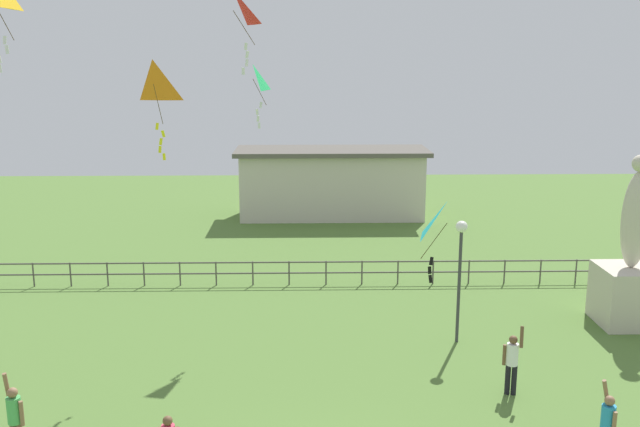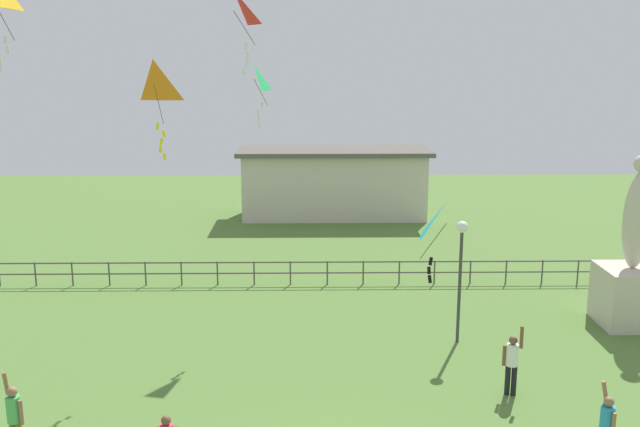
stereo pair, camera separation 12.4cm
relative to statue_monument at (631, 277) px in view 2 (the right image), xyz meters
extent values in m
cube|color=beige|center=(0.00, 0.00, -0.65)|extent=(1.96, 1.96, 1.94)
ellipsoid|color=beige|center=(0.00, 0.00, 1.91)|extent=(0.90, 0.76, 3.19)
cylinder|color=#38383D|center=(-5.96, -1.43, 0.15)|extent=(0.10, 0.10, 3.54)
sphere|color=white|center=(-5.96, -1.43, 2.07)|extent=(0.36, 0.36, 0.36)
cylinder|color=#4CB259|center=(-17.04, -7.71, -0.47)|extent=(0.31, 0.31, 0.60)
sphere|color=#8C6647|center=(-17.04, -7.71, -0.06)|extent=(0.23, 0.23, 0.23)
cylinder|color=#8C6647|center=(-17.21, -7.58, 0.06)|extent=(0.15, 0.18, 0.58)
cylinder|color=#8C6647|center=(-16.85, -7.80, -0.51)|extent=(0.09, 0.09, 0.57)
cylinder|color=black|center=(-5.21, -4.97, -1.20)|extent=(0.14, 0.14, 0.83)
cylinder|color=black|center=(-5.36, -4.93, -1.20)|extent=(0.14, 0.14, 0.83)
cylinder|color=white|center=(-5.29, -4.95, -0.50)|extent=(0.30, 0.30, 0.59)
sphere|color=brown|center=(-5.29, -4.95, -0.09)|extent=(0.22, 0.22, 0.22)
cylinder|color=brown|center=(-5.10, -5.05, 0.02)|extent=(0.15, 0.23, 0.56)
cylinder|color=brown|center=(-5.48, -4.90, -0.53)|extent=(0.09, 0.09, 0.56)
sphere|color=brown|center=(-13.50, -8.74, -0.21)|extent=(0.21, 0.21, 0.21)
cylinder|color=#268CBF|center=(-4.18, -8.27, -0.51)|extent=(0.30, 0.30, 0.58)
sphere|color=#8C6647|center=(-4.18, -8.27, -0.11)|extent=(0.22, 0.22, 0.22)
cylinder|color=#8C6647|center=(-4.19, -8.07, 0.01)|extent=(0.24, 0.15, 0.55)
cylinder|color=#8C6647|center=(-4.12, -8.47, -0.54)|extent=(0.09, 0.09, 0.55)
pyramid|color=orange|center=(-14.83, -2.05, 6.32)|extent=(0.98, 0.81, 1.17)
cylinder|color=#4C381E|center=(-14.80, -1.70, 5.74)|extent=(0.09, 0.72, 1.17)
cube|color=yellow|center=(-14.86, -1.73, 5.12)|extent=(0.10, 0.05, 0.20)
cube|color=yellow|center=(-14.71, -1.65, 4.90)|extent=(0.12, 0.05, 0.21)
cube|color=yellow|center=(-14.78, -1.69, 4.68)|extent=(0.12, 0.02, 0.21)
cube|color=yellow|center=(-14.81, -1.70, 4.46)|extent=(0.10, 0.03, 0.20)
cube|color=yellow|center=(-14.71, -1.65, 4.24)|extent=(0.09, 0.02, 0.20)
pyramid|color=#19B2B2|center=(-7.34, -5.99, 3.27)|extent=(0.74, 0.83, 0.91)
cylinder|color=#4C381E|center=(-7.63, -5.93, 2.82)|extent=(0.59, 0.14, 0.91)
cube|color=black|center=(-7.68, -5.95, 2.33)|extent=(0.11, 0.04, 0.21)
cube|color=black|center=(-7.71, -5.97, 2.11)|extent=(0.10, 0.05, 0.20)
cube|color=black|center=(-7.68, -5.95, 1.89)|extent=(0.11, 0.02, 0.21)
cube|color=white|center=(-17.78, -4.54, 7.45)|extent=(0.09, 0.05, 0.20)
cube|color=white|center=(-17.75, -4.53, 7.23)|extent=(0.10, 0.02, 0.20)
cube|color=white|center=(-17.92, -4.61, 7.01)|extent=(0.12, 0.03, 0.21)
cube|color=white|center=(-17.92, -4.62, 6.79)|extent=(0.09, 0.02, 0.20)
pyramid|color=#1EB759|center=(-12.33, 1.35, 6.36)|extent=(0.62, 1.00, 0.84)
cylinder|color=#4C381E|center=(-12.12, 1.30, 5.94)|extent=(0.44, 0.10, 0.84)
cube|color=white|center=(-12.08, 1.32, 5.52)|extent=(0.11, 0.03, 0.21)
cube|color=white|center=(-12.20, 1.26, 5.30)|extent=(0.10, 0.04, 0.20)
cube|color=white|center=(-12.18, 1.27, 5.08)|extent=(0.09, 0.05, 0.20)
cube|color=white|center=(-12.15, 1.29, 4.86)|extent=(0.08, 0.01, 0.20)
pyramid|color=red|center=(-12.56, -2.34, 8.27)|extent=(0.89, 0.95, 0.90)
cylinder|color=#4C381E|center=(-12.28, -2.21, 7.82)|extent=(0.56, 0.28, 0.90)
cube|color=white|center=(-12.25, -2.19, 7.33)|extent=(0.10, 0.04, 0.20)
cube|color=white|center=(-12.22, -2.18, 7.11)|extent=(0.11, 0.05, 0.21)
cube|color=white|center=(-12.24, -2.19, 6.89)|extent=(0.11, 0.01, 0.21)
cube|color=white|center=(-12.33, -2.24, 6.67)|extent=(0.08, 0.03, 0.20)
cylinder|color=#4C4742|center=(-21.12, 4.32, -1.14)|extent=(0.06, 0.06, 0.95)
cylinder|color=#4C4742|center=(-19.71, 4.32, -1.14)|extent=(0.06, 0.06, 0.95)
cylinder|color=#4C4742|center=(-18.29, 4.32, -1.14)|extent=(0.06, 0.06, 0.95)
cylinder|color=#4C4742|center=(-16.89, 4.32, -1.14)|extent=(0.06, 0.06, 0.95)
cylinder|color=#4C4742|center=(-15.50, 4.32, -1.14)|extent=(0.06, 0.06, 0.95)
cylinder|color=#4C4742|center=(-14.11, 4.32, -1.14)|extent=(0.06, 0.06, 0.95)
cylinder|color=#4C4742|center=(-12.69, 4.32, -1.14)|extent=(0.06, 0.06, 0.95)
cylinder|color=#4C4742|center=(-11.29, 4.32, -1.14)|extent=(0.06, 0.06, 0.95)
cylinder|color=#4C4742|center=(-9.85, 4.32, -1.14)|extent=(0.06, 0.06, 0.95)
cylinder|color=#4C4742|center=(-8.46, 4.32, -1.14)|extent=(0.06, 0.06, 0.95)
cylinder|color=#4C4742|center=(-7.05, 4.32, -1.14)|extent=(0.06, 0.06, 0.95)
cylinder|color=#4C4742|center=(-5.68, 4.32, -1.14)|extent=(0.06, 0.06, 0.95)
cylinder|color=#4C4742|center=(-4.28, 4.32, -1.14)|extent=(0.06, 0.06, 0.95)
cylinder|color=#4C4742|center=(-2.88, 4.32, -1.14)|extent=(0.06, 0.06, 0.95)
cylinder|color=#4C4742|center=(-1.46, 4.32, -1.14)|extent=(0.06, 0.06, 0.95)
cylinder|color=#4C4742|center=(-0.06, 4.32, -1.14)|extent=(0.06, 0.06, 0.95)
cylinder|color=#4C4742|center=(1.36, 4.32, -1.14)|extent=(0.06, 0.06, 0.95)
cube|color=#4C4742|center=(-10.14, 4.32, -0.71)|extent=(36.00, 0.05, 0.05)
cube|color=#4C4742|center=(-10.14, 4.32, -1.14)|extent=(36.00, 0.05, 0.05)
cube|color=beige|center=(-9.18, 16.32, 0.14)|extent=(9.86, 3.28, 3.52)
cube|color=#59544C|center=(-9.18, 16.32, 2.02)|extent=(10.46, 3.88, 0.24)
camera|label=1|loc=(-10.67, -22.03, 7.08)|focal=39.84mm
camera|label=2|loc=(-10.55, -22.03, 7.08)|focal=39.84mm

